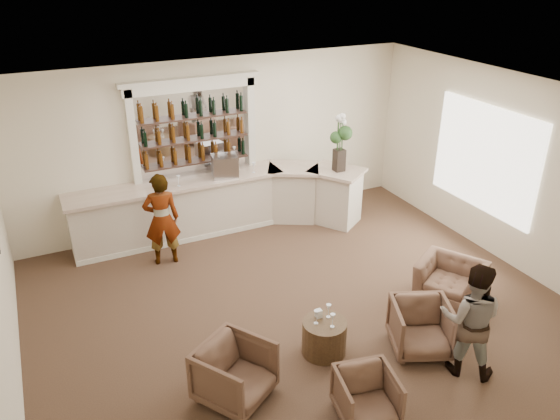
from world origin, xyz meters
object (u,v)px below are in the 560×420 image
object	(u,v)px
armchair_far	(450,281)
armchair_right	(421,328)
espresso_machine	(225,166)
armchair_left	(235,373)
armchair_center	(367,397)
guest	(470,320)
flower_vase	(340,139)
sommelier	(162,219)
bar_counter	(222,204)
cocktail_table	(324,337)

from	to	relation	value
armchair_far	armchair_right	bearing A→B (deg)	-87.72
armchair_right	espresso_machine	distance (m)	4.84
armchair_left	armchair_right	world-z (taller)	armchair_left
armchair_center	guest	bearing A→B (deg)	16.32
espresso_machine	flower_vase	world-z (taller)	flower_vase
sommelier	armchair_left	bearing A→B (deg)	97.67
armchair_right	armchair_far	xyz separation A→B (m)	(1.22, 0.79, -0.05)
espresso_machine	flower_vase	size ratio (longest dim) A/B	0.41
armchair_far	flower_vase	bearing A→B (deg)	153.38
armchair_right	armchair_far	bearing A→B (deg)	56.05
flower_vase	armchair_right	bearing A→B (deg)	-104.21
sommelier	bar_counter	bearing A→B (deg)	-143.97
cocktail_table	armchair_right	world-z (taller)	armchair_right
bar_counter	armchair_center	size ratio (longest dim) A/B	8.24
bar_counter	cocktail_table	xyz separation A→B (m)	(0.00, -4.05, -0.32)
sommelier	armchair_center	size ratio (longest dim) A/B	2.44
cocktail_table	armchair_far	distance (m)	2.46
bar_counter	espresso_machine	world-z (taller)	espresso_machine
espresso_machine	armchair_center	bearing A→B (deg)	-81.32
armchair_right	armchair_far	distance (m)	1.45
espresso_machine	flower_vase	xyz separation A→B (m)	(2.12, -0.69, 0.44)
cocktail_table	guest	world-z (taller)	guest
cocktail_table	armchair_left	world-z (taller)	armchair_left
sommelier	armchair_right	size ratio (longest dim) A/B	2.11
bar_counter	sommelier	world-z (taller)	sommelier
armchair_center	espresso_machine	distance (m)	5.42
armchair_left	armchair_right	size ratio (longest dim) A/B	1.04
armchair_far	flower_vase	size ratio (longest dim) A/B	0.85
sommelier	flower_vase	world-z (taller)	flower_vase
armchair_left	armchair_far	distance (m)	3.90
cocktail_table	armchair_center	bearing A→B (deg)	-96.29
bar_counter	espresso_machine	xyz separation A→B (m)	(0.10, 0.03, 0.78)
armchair_center	armchair_right	distance (m)	1.55
sommelier	flower_vase	xyz separation A→B (m)	(3.58, 0.04, 0.94)
armchair_center	flower_vase	world-z (taller)	flower_vase
sommelier	armchair_right	distance (m)	4.68
armchair_far	bar_counter	bearing A→B (deg)	-177.84
flower_vase	bar_counter	bearing A→B (deg)	163.42
guest	sommelier	bearing A→B (deg)	-12.88
armchair_left	bar_counter	bearing A→B (deg)	38.74
armchair_far	flower_vase	xyz separation A→B (m)	(-0.22, 3.12, 1.47)
cocktail_table	armchair_center	world-z (taller)	armchair_center
armchair_center	armchair_far	distance (m)	2.99
guest	armchair_right	distance (m)	0.77
armchair_center	sommelier	bearing A→B (deg)	116.28
guest	armchair_center	xyz separation A→B (m)	(-1.63, -0.14, -0.49)
sommelier	armchair_left	size ratio (longest dim) A/B	2.02
cocktail_table	guest	xyz separation A→B (m)	(1.50, -1.10, 0.56)
bar_counter	armchair_left	xyz separation A→B (m)	(-1.42, -4.31, -0.19)
armchair_center	armchair_right	size ratio (longest dim) A/B	0.86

